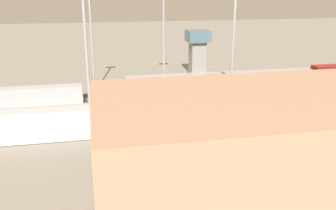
{
  "coord_description": "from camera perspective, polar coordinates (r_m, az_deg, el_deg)",
  "views": [
    {
      "loc": [
        8.39,
        70.38,
        23.71
      ],
      "look_at": [
        -4.89,
        5.8,
        2.5
      ],
      "focal_mm": 39.18,
      "sensor_mm": 36.0,
      "label": 1
    }
  ],
  "objects": [
    {
      "name": "ground_plane",
      "position": [
        74.74,
        -4.57,
        -0.72
      ],
      "size": [
        400.0,
        400.0,
        0.0
      ],
      "primitive_type": "plane",
      "color": "gray"
    },
    {
      "name": "track_bed_0",
      "position": [
        86.59,
        -5.62,
        1.9
      ],
      "size": [
        140.0,
        2.8,
        0.12
      ],
      "primitive_type": "cube",
      "color": "#3D3833",
      "rests_on": "ground_plane"
    },
    {
      "name": "track_bed_1",
      "position": [
        81.82,
        -5.24,
        0.96
      ],
      "size": [
        140.0,
        2.8,
        0.12
      ],
      "primitive_type": "cube",
      "color": "#4C443D",
      "rests_on": "ground_plane"
    },
    {
      "name": "track_bed_2",
      "position": [
        77.08,
        -4.81,
        -0.1
      ],
      "size": [
        140.0,
        2.8,
        0.12
      ],
      "primitive_type": "cube",
      "color": "#3D3833",
      "rests_on": "ground_plane"
    },
    {
      "name": "track_bed_3",
      "position": [
        72.37,
        -4.32,
        -1.29
      ],
      "size": [
        140.0,
        2.8,
        0.12
      ],
      "primitive_type": "cube",
      "color": "#3D3833",
      "rests_on": "ground_plane"
    },
    {
      "name": "track_bed_4",
      "position": [
        67.7,
        -3.77,
        -2.65
      ],
      "size": [
        140.0,
        2.8,
        0.12
      ],
      "primitive_type": "cube",
      "color": "#4C443D",
      "rests_on": "ground_plane"
    },
    {
      "name": "track_bed_5",
      "position": [
        63.08,
        -3.13,
        -4.21
      ],
      "size": [
        140.0,
        2.8,
        0.12
      ],
      "primitive_type": "cube",
      "color": "#3D3833",
      "rests_on": "ground_plane"
    },
    {
      "name": "train_on_track_3",
      "position": [
        81.34,
        17.78,
        1.6
      ],
      "size": [
        10.0,
        3.0,
        5.0
      ],
      "color": "gold",
      "rests_on": "ground_plane"
    },
    {
      "name": "train_on_track_2",
      "position": [
        84.3,
        14.48,
        2.44
      ],
      "size": [
        10.0,
        3.0,
        5.0
      ],
      "color": "gold",
      "rests_on": "ground_plane"
    },
    {
      "name": "train_on_track_1",
      "position": [
        81.46,
        -4.15,
        2.34
      ],
      "size": [
        119.8,
        3.0,
        3.8
      ],
      "color": "#B7BABF",
      "rests_on": "ground_plane"
    },
    {
      "name": "train_on_track_0",
      "position": [
        94.98,
        14.38,
        4.13
      ],
      "size": [
        66.4,
        3.0,
        4.4
      ],
      "color": "maroon",
      "rests_on": "ground_plane"
    },
    {
      "name": "train_on_track_5",
      "position": [
        61.63,
        -9.14,
        -2.41
      ],
      "size": [
        47.2,
        3.0,
        5.0
      ],
      "color": "silver",
      "rests_on": "ground_plane"
    },
    {
      "name": "train_on_track_4",
      "position": [
        66.61,
        -7.73,
        -1.31
      ],
      "size": [
        139.0,
        3.06,
        4.4
      ],
      "color": "#285193",
      "rests_on": "ground_plane"
    },
    {
      "name": "light_mast_0",
      "position": [
        88.0,
        -0.69,
        13.49
      ],
      "size": [
        2.8,
        0.7,
        26.69
      ],
      "color": "#9EA0A5",
      "rests_on": "ground_plane"
    },
    {
      "name": "light_mast_1",
      "position": [
        55.74,
        -12.77,
        10.88
      ],
      "size": [
        2.8,
        0.7,
        27.28
      ],
      "color": "#9EA0A5",
      "rests_on": "ground_plane"
    },
    {
      "name": "light_mast_2",
      "position": [
        85.6,
        -11.97,
        12.59
      ],
      "size": [
        2.8,
        0.7,
        25.59
      ],
      "color": "#9EA0A5",
      "rests_on": "ground_plane"
    },
    {
      "name": "light_mast_3",
      "position": [
        60.31,
        10.19,
        11.14
      ],
      "size": [
        2.8,
        0.7,
        26.54
      ],
      "color": "#9EA0A5",
      "rests_on": "ground_plane"
    },
    {
      "name": "maintenance_shed",
      "position": [
        42.31,
        22.19,
        -7.04
      ],
      "size": [
        46.38,
        18.98,
        13.74
      ],
      "primitive_type": "cube",
      "color": "tan",
      "rests_on": "ground_plane"
    },
    {
      "name": "control_tower",
      "position": [
        102.33,
        4.62,
        8.59
      ],
      "size": [
        6.0,
        6.0,
        12.55
      ],
      "color": "gray",
      "rests_on": "ground_plane"
    }
  ]
}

